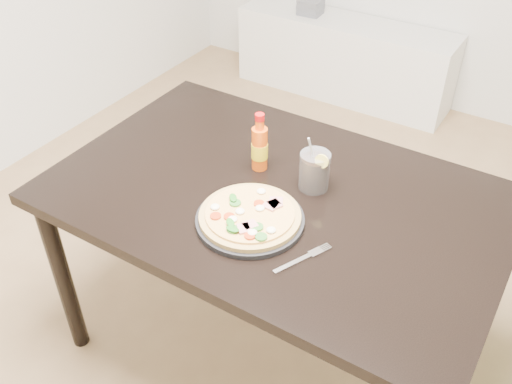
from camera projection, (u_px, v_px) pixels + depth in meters
The scene contains 9 objects.
floor at pixel (296, 373), 2.13m from camera, with size 4.50×4.50×0.00m, color #9E7A51.
dining_table at pixel (276, 213), 1.82m from camera, with size 1.40×0.90×0.75m.
plate at pixel (250, 220), 1.66m from camera, with size 0.32×0.32×0.02m, color black.
pizza at pixel (250, 215), 1.64m from camera, with size 0.30×0.30×0.03m.
hot_sauce_bottle at pixel (260, 147), 1.83m from camera, with size 0.06×0.06×0.20m.
cola_cup at pixel (314, 172), 1.76m from camera, with size 0.10×0.09×0.18m.
fork at pixel (304, 258), 1.54m from camera, with size 0.09×0.18×0.00m.
media_console at pixel (344, 59), 3.69m from camera, with size 1.40×0.34×0.50m, color white.
cd_stack at pixel (311, 7), 3.60m from camera, with size 0.14×0.12×0.09m.
Camera 1 is at (0.54, -1.15, 1.84)m, focal length 40.00 mm.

